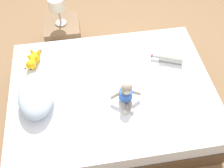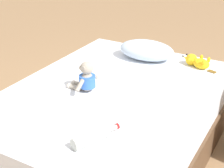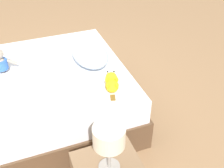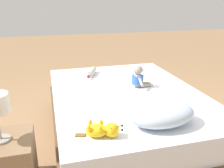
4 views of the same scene
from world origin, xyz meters
name	(u,v)px [view 1 (image 1 of 4)]	position (x,y,z in m)	size (l,w,h in m)	color
ground_plane	(112,113)	(0.00, 0.00, 0.00)	(16.00, 16.00, 0.00)	#93704C
bed	(112,101)	(0.00, 0.00, 0.26)	(1.47, 2.01, 0.53)	brown
pillow	(36,95)	(-0.04, 0.70, 0.61)	(0.52, 0.35, 0.17)	silver
plush_monkey	(126,94)	(-0.16, -0.10, 0.63)	(0.23, 0.29, 0.24)	#9E9384
plush_yellow_creature	(33,60)	(0.42, 0.75, 0.58)	(0.33, 0.17, 0.10)	yellow
glass_bottle	(170,59)	(0.23, -0.64, 0.57)	(0.17, 0.32, 0.07)	#B7BCB2
nightstand	(64,36)	(1.11, 0.47, 0.22)	(0.43, 0.43, 0.44)	#846647
bedside_lamp	(57,4)	(1.11, 0.47, 0.71)	(0.20, 0.20, 0.36)	gray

